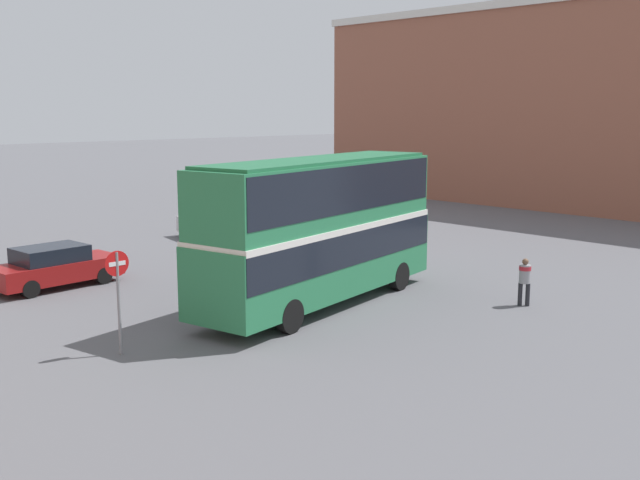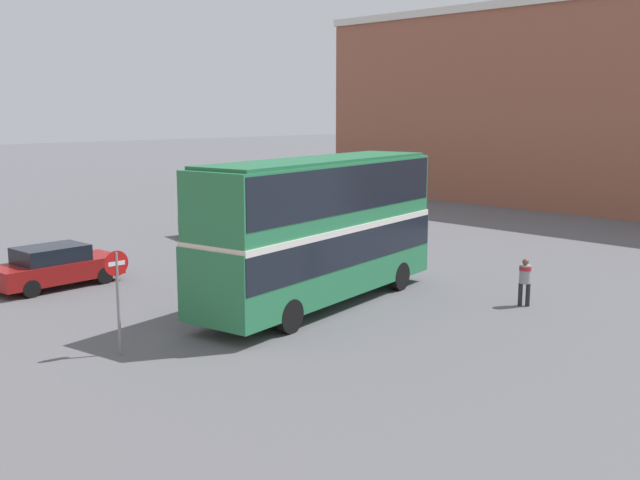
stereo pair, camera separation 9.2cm
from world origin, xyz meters
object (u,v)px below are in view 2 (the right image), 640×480
(pedestrian_foreground, at_px, (525,277))
(double_decker_bus, at_px, (320,222))
(no_entry_sign, at_px, (117,285))
(parked_car_kerb_near, at_px, (55,266))
(parked_car_kerb_far, at_px, (225,220))

(pedestrian_foreground, bearing_deg, double_decker_bus, -75.52)
(double_decker_bus, relative_size, no_entry_sign, 3.83)
(pedestrian_foreground, relative_size, parked_car_kerb_near, 0.34)
(parked_car_kerb_near, relative_size, parked_car_kerb_far, 0.97)
(parked_car_kerb_near, distance_m, no_entry_sign, 8.62)
(pedestrian_foreground, bearing_deg, parked_car_kerb_far, -124.85)
(parked_car_kerb_far, bearing_deg, pedestrian_foreground, -83.03)
(double_decker_bus, xyz_separation_m, parked_car_kerb_far, (6.02, 13.29, -1.95))
(parked_car_kerb_far, height_order, no_entry_sign, no_entry_sign)
(pedestrian_foreground, relative_size, no_entry_sign, 0.57)
(double_decker_bus, relative_size, parked_car_kerb_far, 2.20)
(parked_car_kerb_near, bearing_deg, parked_car_kerb_far, 20.18)
(pedestrian_foreground, distance_m, parked_car_kerb_far, 18.00)
(pedestrian_foreground, distance_m, parked_car_kerb_near, 16.21)
(double_decker_bus, distance_m, no_entry_sign, 7.23)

